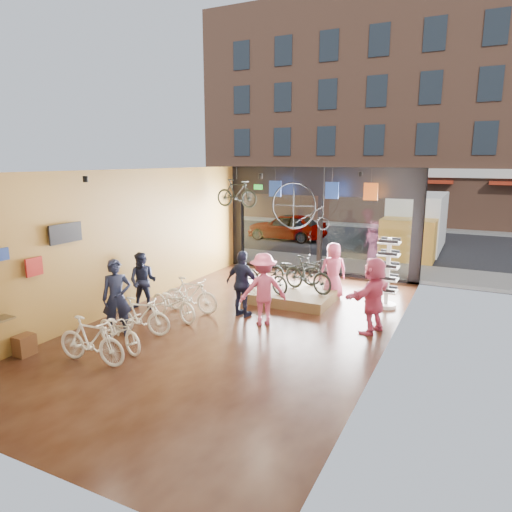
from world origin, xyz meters
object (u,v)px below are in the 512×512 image
Objects in this scene: customer_2 at (243,284)px; penny_farthing at (303,207)px; floor_bike_1 at (91,340)px; display_platform at (291,296)px; floor_bike_4 at (173,303)px; customer_1 at (143,281)px; customer_5 at (373,295)px; floor_bike_5 at (191,295)px; customer_4 at (333,271)px; sunglasses_rack at (388,273)px; display_bike_mid at (308,274)px; box_truck at (415,225)px; display_bike_left at (266,276)px; hung_bike at (237,193)px; floor_bike_2 at (119,330)px; customer_0 at (117,298)px; customer_3 at (263,289)px; street_car at (287,226)px; display_bike_right at (293,270)px; floor_bike_3 at (140,316)px.

customer_2 is 4.36m from penny_farthing.
floor_bike_1 reaches higher than display_platform.
penny_farthing is at bearing -2.50° from floor_bike_4.
customer_2 is at bearing -109.75° from display_platform.
customer_5 reaches higher than customer_1.
customer_2 is at bearing -79.79° from floor_bike_5.
sunglasses_rack is (1.60, -0.19, 0.15)m from customer_4.
customer_4 is (1.65, 2.60, -0.04)m from customer_2.
display_bike_mid is (2.50, 5.82, 0.33)m from floor_bike_1.
box_truck is 9.42m from display_bike_left.
display_bike_left is at bearing -89.70° from customer_5.
customer_2 is 1.11× the size of hung_bike.
customer_0 is at bearing 60.48° from floor_bike_2.
box_truck is 4.00× the size of floor_bike_2.
display_bike_mid is 0.93× the size of customer_0.
customer_3 is at bearing -12.32° from customer_1.
penny_farthing is at bearing 15.78° from display_bike_left.
customer_2 reaches higher than display_bike_left.
customer_3 is at bearing -56.70° from customer_5.
customer_4 is at bearing -49.84° from floor_bike_5.
street_car is 2.51× the size of floor_bike_5.
hung_bike is at bearing 49.90° from customer_0.
customer_1 is (-1.29, 3.16, 0.31)m from floor_bike_1.
customer_0 reaches higher than display_platform.
floor_bike_5 is 3.38m from display_bike_right.
display_bike_left is at bearing 144.11° from display_bike_right.
display_bike_right is at bearing 107.75° from display_platform.
customer_2 is 0.97× the size of customer_3.
customer_1 is at bearing 70.79° from customer_0.
display_platform is at bearing 127.10° from display_bike_mid.
display_bike_right is at bearing -107.52° from box_truck.
customer_0 is at bearing -121.38° from display_platform.
penny_farthing is at bearing -27.65° from floor_bike_3.
display_bike_mid is 2.23m from customer_2.
hung_bike is (-2.23, -0.46, 0.43)m from penny_farthing.
display_bike_right is 0.99× the size of customer_2.
floor_bike_1 is 7.17m from customer_4.
display_bike_right is at bearing -4.42° from display_bike_left.
sunglasses_rack reaches higher than display_bike_mid.
box_truck is at bearing -30.46° from display_bike_right.
sunglasses_rack reaches higher than floor_bike_2.
display_bike_left is at bearing 0.30° from customer_4.
hung_bike reaches higher than floor_bike_2.
sunglasses_rack is at bearing -87.66° from box_truck.
display_bike_left is 1.05× the size of customer_1.
sunglasses_rack is at bearing 138.63° from customer_4.
box_truck reaches higher than display_bike_left.
customer_2 is 1.05× the size of customer_4.
floor_bike_2 is 5.87m from display_bike_right.
box_truck is at bearing 81.08° from street_car.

